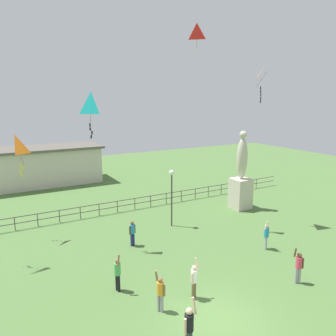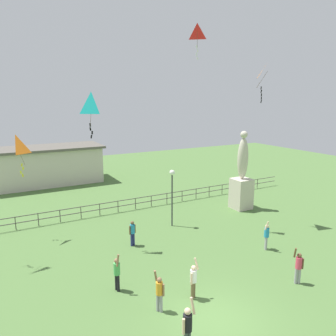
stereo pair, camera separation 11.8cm
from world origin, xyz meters
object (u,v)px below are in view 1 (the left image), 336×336
object	(u,v)px
kite_4	(197,33)
person_1	(194,279)
person_0	(117,272)
person_5	(299,265)
kite_3	(16,147)
person_3	(160,291)
kite_1	(266,73)
kite_0	(91,105)
person_4	(132,232)
person_2	(189,327)
person_6	(266,235)
statue_monument	(241,182)
lamppost	(172,185)

from	to	relation	value
kite_4	person_1	bearing A→B (deg)	-123.44
person_1	kite_4	world-z (taller)	kite_4
person_0	person_5	bearing A→B (deg)	-24.79
kite_3	kite_4	size ratio (longest dim) A/B	1.20
person_3	kite_1	world-z (taller)	kite_1
kite_0	kite_3	bearing A→B (deg)	137.55
kite_4	person_4	bearing A→B (deg)	-171.01
person_1	kite_0	xyz separation A→B (m)	(-2.07, 7.46, 7.47)
kite_0	person_2	bearing A→B (deg)	-89.16
person_4	kite_3	size ratio (longest dim) A/B	0.62
person_6	statue_monument	bearing A→B (deg)	60.19
kite_4	lamppost	bearing A→B (deg)	147.89
person_1	lamppost	bearing A→B (deg)	66.86
person_4	kite_1	world-z (taller)	kite_1
person_0	person_3	distance (m)	2.50
person_3	person_4	bearing A→B (deg)	77.14
lamppost	person_5	distance (m)	9.63
person_4	person_6	xyz separation A→B (m)	(6.70, -4.26, 0.01)
person_0	person_6	world-z (taller)	person_0
lamppost	person_5	bearing A→B (deg)	-79.57
kite_1	kite_4	distance (m)	5.33
person_4	kite_1	bearing A→B (deg)	-4.70
kite_0	person_5	bearing A→B (deg)	-51.22
person_4	kite_4	xyz separation A→B (m)	(4.93, 0.78, 11.84)
person_2	kite_3	world-z (taller)	kite_3
person_3	kite_1	xyz separation A→B (m)	(10.91, 5.56, 9.48)
person_1	kite_0	world-z (taller)	kite_0
kite_3	lamppost	bearing A→B (deg)	-18.53
person_5	person_3	bearing A→B (deg)	168.94
person_1	kite_0	bearing A→B (deg)	105.50
person_5	person_6	bearing A→B (deg)	68.22
person_4	kite_0	bearing A→B (deg)	146.03
lamppost	person_2	xyz separation A→B (m)	(-5.28, -10.42, -1.93)
person_0	kite_4	world-z (taller)	kite_4
person_0	person_6	bearing A→B (deg)	-1.25
kite_1	person_4	bearing A→B (deg)	175.30
person_1	kite_4	xyz separation A→B (m)	(4.65, 7.04, 11.80)
person_4	person_5	size ratio (longest dim) A/B	0.85
person_4	statue_monument	bearing A→B (deg)	11.85
person_3	kite_0	world-z (taller)	kite_0
person_3	lamppost	bearing A→B (deg)	57.33
kite_3	kite_4	world-z (taller)	kite_4
person_3	kite_4	xyz separation A→B (m)	(6.38, 7.12, 11.82)
person_0	person_4	world-z (taller)	person_0
person_0	kite_3	bearing A→B (deg)	109.67
statue_monument	person_6	world-z (taller)	statue_monument
lamppost	person_3	world-z (taller)	lamppost
kite_4	statue_monument	bearing A→B (deg)	14.39
kite_3	person_4	bearing A→B (deg)	-39.96
statue_monument	kite_0	world-z (taller)	kite_0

